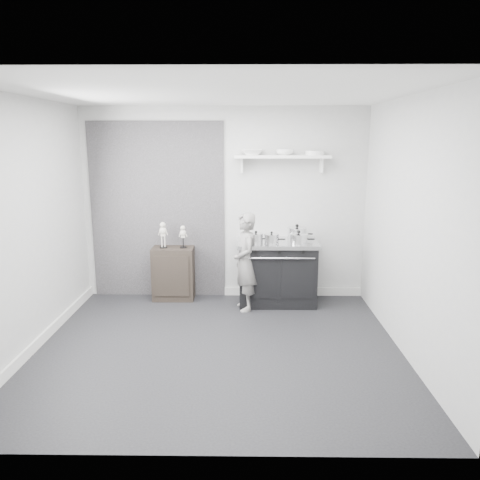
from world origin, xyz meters
TOP-DOWN VIEW (x-y plane):
  - ground at (0.00, 0.00)m, footprint 4.00×4.00m
  - room_shell at (-0.09, 0.15)m, footprint 4.02×3.62m
  - wall_shelf at (0.80, 1.68)m, footprint 1.30×0.26m
  - stove at (0.75, 1.48)m, footprint 1.10×0.69m
  - side_cabinet at (-0.72, 1.61)m, footprint 0.58×0.34m
  - child at (0.30, 1.21)m, footprint 0.43×0.54m
  - pot_front_left at (0.44, 1.35)m, footprint 0.28×0.20m
  - pot_back_right at (1.02, 1.60)m, footprint 0.35×0.27m
  - pot_front_right at (1.01, 1.33)m, footprint 0.34×0.25m
  - pot_front_center at (0.65, 1.33)m, footprint 0.28×0.20m
  - skeleton_full at (-0.85, 1.61)m, footprint 0.12×0.08m
  - skeleton_torso at (-0.57, 1.61)m, footprint 0.10×0.07m
  - bowl_large at (0.39, 1.67)m, footprint 0.31×0.31m
  - bowl_small at (0.83, 1.67)m, footprint 0.24×0.24m
  - plate_stack at (1.24, 1.67)m, footprint 0.26×0.26m

SIDE VIEW (x-z plane):
  - ground at x=0.00m, z-range 0.00..0.00m
  - side_cabinet at x=-0.72m, z-range 0.00..0.76m
  - stove at x=0.75m, z-range 0.00..0.89m
  - child at x=0.30m, z-range 0.00..1.32m
  - skeleton_torso at x=-0.57m, z-range 0.76..1.12m
  - pot_front_center at x=0.65m, z-range 0.87..1.03m
  - pot_front_left at x=0.44m, z-range 0.87..1.04m
  - pot_front_right at x=1.01m, z-range 0.86..1.04m
  - skeleton_full at x=-0.85m, z-range 0.76..1.18m
  - pot_back_right at x=1.02m, z-range 0.86..1.08m
  - room_shell at x=-0.09m, z-range 0.28..2.99m
  - wall_shelf at x=0.80m, z-range 1.89..2.13m
  - plate_stack at x=1.24m, z-range 2.04..2.10m
  - bowl_small at x=0.83m, z-range 2.04..2.12m
  - bowl_large at x=0.39m, z-range 2.04..2.12m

